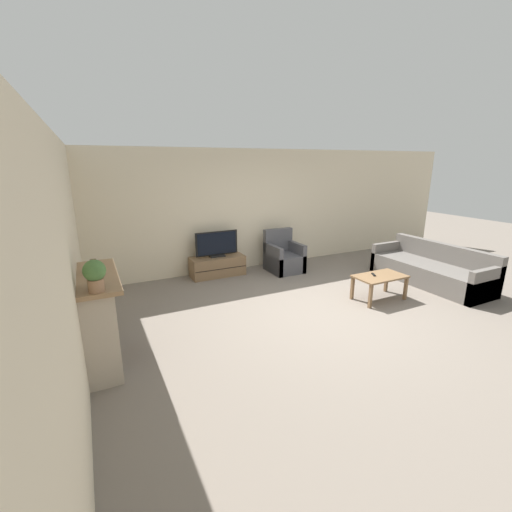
% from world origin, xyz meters
% --- Properties ---
extents(ground_plane, '(24.00, 24.00, 0.00)m').
position_xyz_m(ground_plane, '(0.00, 0.00, 0.00)').
color(ground_plane, slate).
extents(wall_back, '(12.00, 0.06, 2.70)m').
position_xyz_m(wall_back, '(0.00, 2.88, 1.35)').
color(wall_back, beige).
rests_on(wall_back, ground).
extents(wall_left, '(0.06, 12.00, 2.70)m').
position_xyz_m(wall_left, '(-3.60, 0.00, 1.35)').
color(wall_left, beige).
rests_on(wall_left, ground).
extents(fireplace, '(0.48, 1.38, 1.13)m').
position_xyz_m(fireplace, '(-3.39, 0.05, 0.57)').
color(fireplace, '#B7A893').
rests_on(fireplace, ground).
extents(mantel_vase_left, '(0.10, 0.10, 0.26)m').
position_xyz_m(mantel_vase_left, '(-3.37, -0.36, 1.25)').
color(mantel_vase_left, '#385670').
rests_on(mantel_vase_left, fireplace).
extents(mantel_clock, '(0.08, 0.11, 0.15)m').
position_xyz_m(mantel_clock, '(-3.37, 0.19, 1.20)').
color(mantel_clock, brown).
rests_on(mantel_clock, fireplace).
extents(potted_plant, '(0.22, 0.22, 0.34)m').
position_xyz_m(potted_plant, '(-3.37, -0.53, 1.32)').
color(potted_plant, '#936B4C').
rests_on(potted_plant, fireplace).
extents(tv_stand, '(1.17, 0.49, 0.43)m').
position_xyz_m(tv_stand, '(-0.95, 2.56, 0.21)').
color(tv_stand, brown).
rests_on(tv_stand, ground).
extents(tv, '(0.94, 0.18, 0.56)m').
position_xyz_m(tv, '(-0.95, 2.56, 0.69)').
color(tv, black).
rests_on(tv, tv_stand).
extents(armchair, '(0.70, 0.76, 0.93)m').
position_xyz_m(armchair, '(0.52, 2.22, 0.30)').
color(armchair, '#4C4C51').
rests_on(armchair, ground).
extents(coffee_table, '(0.92, 0.53, 0.45)m').
position_xyz_m(coffee_table, '(1.20, -0.01, 0.39)').
color(coffee_table, brown).
rests_on(coffee_table, ground).
extents(remote, '(0.10, 0.15, 0.02)m').
position_xyz_m(remote, '(1.11, 0.07, 0.46)').
color(remote, black).
rests_on(remote, coffee_table).
extents(couch, '(0.90, 2.34, 0.79)m').
position_xyz_m(couch, '(2.82, 0.18, 0.27)').
color(couch, '#66605B').
rests_on(couch, ground).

